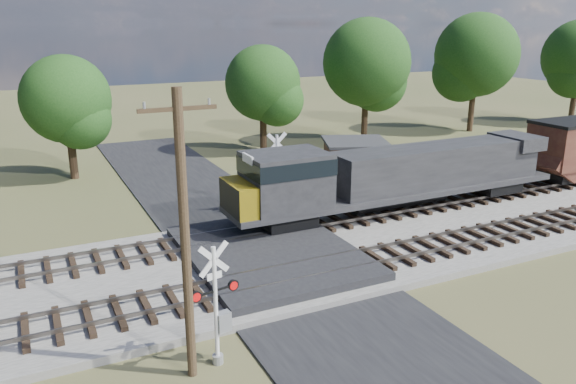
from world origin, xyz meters
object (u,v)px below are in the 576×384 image
utility_pole (185,233)px  crossing_signal_near (218,314)px  equipment_shed (355,161)px  crossing_signal_far (276,181)px

utility_pole → crossing_signal_near: bearing=14.1°
crossing_signal_near → utility_pole: utility_pole is taller
utility_pole → equipment_shed: (16.09, 16.36, -3.15)m
equipment_shed → crossing_signal_near: bearing=-111.6°
crossing_signal_near → equipment_shed: size_ratio=0.76×
crossing_signal_near → crossing_signal_far: (7.55, 12.30, 0.23)m
crossing_signal_far → equipment_shed: crossing_signal_far is taller
crossing_signal_near → equipment_shed: bearing=35.8°
crossing_signal_far → equipment_shed: (7.58, 3.82, -0.50)m
crossing_signal_near → utility_pole: size_ratio=0.47×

